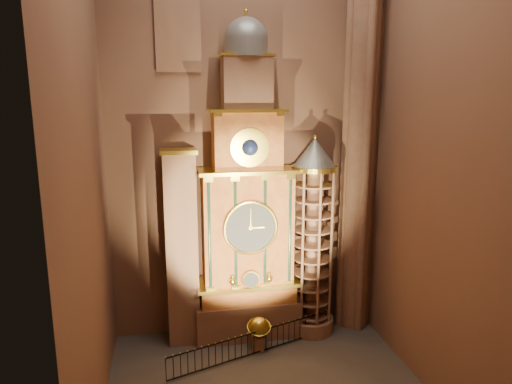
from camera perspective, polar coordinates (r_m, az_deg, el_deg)
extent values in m
plane|color=brown|center=(23.96, -1.61, 7.72)|extent=(22.00, 0.00, 22.00)
plane|color=brown|center=(17.91, -20.96, 5.55)|extent=(0.00, 22.00, 22.00)
plane|color=brown|center=(20.77, 20.89, 6.32)|extent=(0.00, 22.00, 22.00)
cube|color=#8C634C|center=(25.73, -1.09, -15.25)|extent=(5.60, 2.20, 2.00)
cube|color=brown|center=(25.09, -1.11, -12.20)|extent=(5.00, 2.00, 1.00)
cube|color=gold|center=(24.82, -1.09, -11.09)|extent=(5.40, 2.30, 0.18)
cube|color=brown|center=(23.87, -1.14, -4.51)|extent=(4.60, 2.00, 6.00)
cylinder|color=black|center=(22.80, -5.86, -5.36)|extent=(0.32, 0.32, 5.60)
cylinder|color=black|center=(22.95, -2.62, -5.20)|extent=(0.32, 0.32, 5.60)
cylinder|color=black|center=(23.20, 1.06, -5.00)|extent=(0.32, 0.32, 5.60)
cylinder|color=black|center=(23.50, 4.17, -4.81)|extent=(0.32, 0.32, 5.60)
cube|color=gold|center=(23.15, -1.15, 2.72)|extent=(5.00, 2.25, 0.18)
cylinder|color=#2D3033|center=(22.84, -0.70, -4.49)|extent=(2.60, 0.12, 2.60)
torus|color=gold|center=(22.79, -0.68, -4.52)|extent=(2.80, 0.16, 2.80)
cylinder|color=gold|center=(23.60, -0.62, -10.89)|extent=(0.90, 0.10, 0.90)
sphere|color=gold|center=(23.53, -2.96, -11.12)|extent=(0.36, 0.36, 0.36)
sphere|color=gold|center=(23.84, 1.65, -10.78)|extent=(0.36, 0.36, 0.36)
cube|color=brown|center=(23.02, -1.19, 6.30)|extent=(3.40, 1.80, 3.00)
sphere|color=#0C0B3A|center=(22.14, -0.77, 5.57)|extent=(0.80, 0.80, 0.80)
cube|color=gold|center=(22.87, -1.18, 10.16)|extent=(3.80, 2.00, 0.15)
cube|color=#8C634C|center=(22.91, -1.22, 13.29)|extent=(2.40, 1.60, 2.60)
sphere|color=slate|center=(23.06, -1.24, 18.51)|extent=(2.10, 2.10, 2.10)
cylinder|color=gold|center=(23.19, -1.25, 20.72)|extent=(0.14, 0.14, 0.80)
cube|color=#8C634C|center=(23.86, -9.26, -7.20)|extent=(1.60, 1.40, 10.00)
cube|color=gold|center=(24.19, -9.07, -12.01)|extent=(1.35, 0.10, 2.10)
cube|color=#541B16|center=(24.14, -9.06, -12.06)|extent=(1.05, 0.04, 1.75)
cube|color=gold|center=(23.27, -9.27, -6.14)|extent=(1.35, 0.10, 2.10)
cube|color=#541B16|center=(23.21, -9.27, -6.18)|extent=(1.05, 0.04, 1.75)
cube|color=gold|center=(22.61, -9.49, 0.14)|extent=(1.35, 0.10, 2.10)
cube|color=#541B16|center=(22.55, -9.49, 0.11)|extent=(1.05, 0.04, 1.75)
cube|color=gold|center=(22.72, -9.69, 5.05)|extent=(1.80, 1.60, 0.20)
cylinder|color=#8C634C|center=(26.52, 6.80, -15.93)|extent=(2.50, 2.50, 0.80)
cylinder|color=#8C634C|center=(24.75, 7.05, -6.67)|extent=(0.70, 0.70, 8.20)
cylinder|color=gold|center=(23.76, 7.31, 2.98)|extent=(2.40, 2.40, 0.25)
cone|color=slate|center=(23.65, 7.36, 4.90)|extent=(2.30, 2.30, 1.50)
sphere|color=gold|center=(23.57, 7.41, 6.83)|extent=(0.20, 0.20, 0.20)
cylinder|color=#8C634C|center=(24.76, 12.98, 7.56)|extent=(1.60, 1.60, 22.00)
cylinder|color=#8C634C|center=(25.10, 14.66, 7.53)|extent=(0.44, 0.44, 22.00)
cylinder|color=#8C634C|center=(24.45, 11.25, 7.58)|extent=(0.44, 0.44, 22.00)
cylinder|color=#8C634C|center=(25.49, 12.24, 7.71)|extent=(0.44, 0.44, 22.00)
cylinder|color=#8C634C|center=(24.04, 13.75, 7.40)|extent=(0.44, 0.44, 22.00)
cube|color=navy|center=(23.82, -9.81, 20.81)|extent=(2.00, 0.10, 5.00)
cube|color=#8C634C|center=(23.76, -9.81, 20.83)|extent=(2.20, 0.06, 5.20)
cylinder|color=#8C634C|center=(24.53, 0.37, -18.33)|extent=(0.67, 0.67, 0.78)
sphere|color=gold|center=(24.09, 0.37, -16.50)|extent=(1.00, 1.00, 1.00)
torus|color=gold|center=(24.09, 0.37, -16.50)|extent=(1.33, 1.26, 0.54)
cube|color=black|center=(23.69, -0.27, -17.17)|extent=(8.66, 3.00, 0.05)
cube|color=black|center=(24.26, -0.26, -19.50)|extent=(8.66, 3.00, 0.05)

